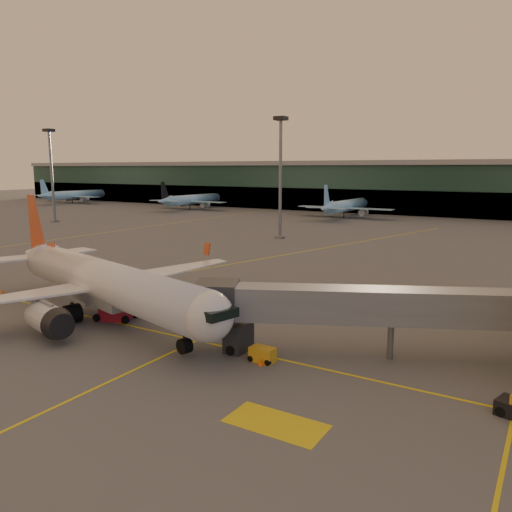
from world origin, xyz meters
The scene contains 13 objects.
ground centered at (0.00, 0.00, 0.00)m, with size 600.00×600.00×0.00m, color #4C4F54.
taxi_markings centered at (-7.32, 44.49, 0.01)m, with size 100.12×173.00×0.01m.
terminal centered at (0.00, 141.79, 8.76)m, with size 400.00×20.00×17.60m.
mast_west_far centered at (-90.00, 62.00, 14.86)m, with size 2.40×2.40×25.60m.
mast_west_near centered at (-20.00, 66.00, 14.86)m, with size 2.40×2.40×25.60m.
distant_aircraft_row centered at (-21.00, 118.00, 0.00)m, with size 290.00×34.00×13.00m.
main_airplane centered at (-7.06, 5.14, 3.84)m, with size 38.58×35.17×11.82m.
jet_bridge centered at (22.13, 10.39, 4.10)m, with size 30.47×16.51×5.86m.
catering_truck centered at (-5.92, 5.67, 2.20)m, with size 5.41×3.55×3.87m.
gpu_cart centered at (12.40, 3.88, 0.57)m, with size 2.05×1.24×1.17m.
cone_nose centered at (12.65, 3.16, 0.28)m, with size 0.45×0.45×0.57m.
cone_tail centered at (-25.54, 6.11, 0.25)m, with size 0.40×0.40×0.51m.
cone_wing_left centered at (-8.08, 23.17, 0.25)m, with size 0.41×0.41×0.52m.
Camera 1 is at (31.27, -28.06, 14.96)m, focal length 35.00 mm.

